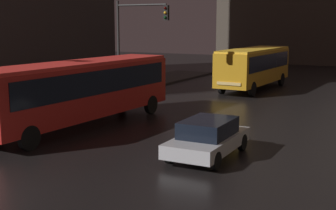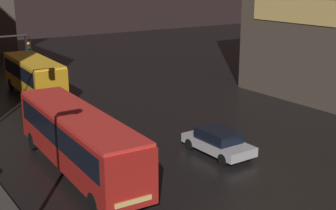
# 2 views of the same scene
# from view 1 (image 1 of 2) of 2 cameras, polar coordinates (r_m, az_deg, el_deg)

# --- Properties ---
(sidewalk_left) EXTENTS (4.00, 48.00, 0.15)m
(sidewalk_left) POSITION_cam_1_polar(r_m,az_deg,el_deg) (27.50, -18.48, -0.70)
(sidewalk_left) COLOR #3D3A38
(sidewalk_left) RESTS_ON ground
(bus_near) EXTENTS (2.81, 11.75, 3.13)m
(bus_near) POSITION_cam_1_polar(r_m,az_deg,el_deg) (22.62, -10.44, 2.22)
(bus_near) COLOR #AD1E19
(bus_near) RESTS_ON ground
(bus_far) EXTENTS (2.85, 9.47, 3.07)m
(bus_far) POSITION_cam_1_polar(r_m,az_deg,el_deg) (35.53, 10.45, 4.90)
(bus_far) COLOR orange
(bus_far) RESTS_ON ground
(car_taxi) EXTENTS (1.99, 4.25, 1.41)m
(car_taxi) POSITION_cam_1_polar(r_m,az_deg,el_deg) (17.46, 4.90, -3.95)
(car_taxi) COLOR #B7B7BC
(car_taxi) RESTS_ON ground
(pedestrian_near) EXTENTS (0.54, 0.54, 1.76)m
(pedestrian_near) POSITION_cam_1_polar(r_m,az_deg,el_deg) (26.15, -18.79, 1.26)
(pedestrian_near) COLOR black
(pedestrian_near) RESTS_ON sidewalk_left
(pedestrian_far) EXTENTS (0.50, 0.50, 1.64)m
(pedestrian_far) POSITION_cam_1_polar(r_m,az_deg,el_deg) (28.24, -17.05, 1.83)
(pedestrian_far) COLOR black
(pedestrian_far) RESTS_ON sidewalk_left
(traffic_light_main) EXTENTS (3.75, 0.35, 6.33)m
(traffic_light_main) POSITION_cam_1_polar(r_m,az_deg,el_deg) (29.91, -4.03, 8.78)
(traffic_light_main) COLOR #2D2D2D
(traffic_light_main) RESTS_ON ground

